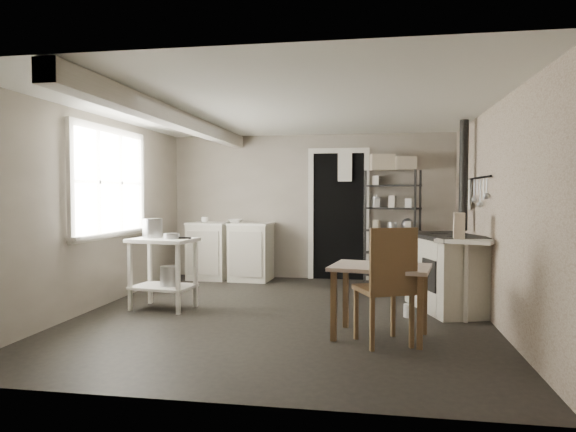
% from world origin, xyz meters
% --- Properties ---
extents(floor, '(5.00, 5.00, 0.00)m').
position_xyz_m(floor, '(0.00, 0.00, 0.00)').
color(floor, black).
rests_on(floor, ground).
extents(ceiling, '(5.00, 5.00, 0.00)m').
position_xyz_m(ceiling, '(0.00, 0.00, 2.30)').
color(ceiling, white).
rests_on(ceiling, wall_back).
extents(wall_back, '(4.50, 0.02, 2.30)m').
position_xyz_m(wall_back, '(0.00, 2.50, 1.15)').
color(wall_back, '#A2988A').
rests_on(wall_back, ground).
extents(wall_front, '(4.50, 0.02, 2.30)m').
position_xyz_m(wall_front, '(0.00, -2.50, 1.15)').
color(wall_front, '#A2988A').
rests_on(wall_front, ground).
extents(wall_left, '(0.02, 5.00, 2.30)m').
position_xyz_m(wall_left, '(-2.25, 0.00, 1.15)').
color(wall_left, '#A2988A').
rests_on(wall_left, ground).
extents(wall_right, '(0.02, 5.00, 2.30)m').
position_xyz_m(wall_right, '(2.25, 0.00, 1.15)').
color(wall_right, '#A2988A').
rests_on(wall_right, ground).
extents(window, '(0.12, 1.76, 1.28)m').
position_xyz_m(window, '(-2.22, 0.20, 1.50)').
color(window, white).
rests_on(window, wall_left).
extents(doorway, '(0.96, 0.10, 2.08)m').
position_xyz_m(doorway, '(0.45, 2.47, 1.00)').
color(doorway, white).
rests_on(doorway, ground).
extents(ceiling_beam, '(0.18, 5.00, 0.18)m').
position_xyz_m(ceiling_beam, '(-1.20, 0.00, 2.20)').
color(ceiling_beam, white).
rests_on(ceiling_beam, ceiling).
extents(wallpaper_panel, '(0.01, 5.00, 2.30)m').
position_xyz_m(wallpaper_panel, '(2.24, 0.00, 1.15)').
color(wallpaper_panel, beige).
rests_on(wallpaper_panel, wall_right).
extents(utensil_rail, '(0.06, 1.20, 0.44)m').
position_xyz_m(utensil_rail, '(2.19, 0.60, 1.55)').
color(utensil_rail, '#ACACAE').
rests_on(utensil_rail, wall_right).
extents(prep_table, '(0.80, 0.62, 0.84)m').
position_xyz_m(prep_table, '(-1.45, 0.04, 0.40)').
color(prep_table, white).
rests_on(prep_table, ground).
extents(stockpot, '(0.31, 0.31, 0.25)m').
position_xyz_m(stockpot, '(-1.62, 0.12, 0.94)').
color(stockpot, '#ACACAE').
rests_on(stockpot, prep_table).
extents(saucepan, '(0.22, 0.22, 0.10)m').
position_xyz_m(saucepan, '(-1.33, -0.00, 0.85)').
color(saucepan, '#ACACAE').
rests_on(saucepan, prep_table).
extents(bucket, '(0.30, 0.30, 0.25)m').
position_xyz_m(bucket, '(-1.37, 0.04, 0.39)').
color(bucket, '#ACACAE').
rests_on(bucket, prep_table).
extents(base_cabinets, '(1.40, 0.66, 0.90)m').
position_xyz_m(base_cabinets, '(-1.24, 2.18, 0.46)').
color(base_cabinets, beige).
rests_on(base_cabinets, ground).
extents(mixing_bowl, '(0.32, 0.32, 0.07)m').
position_xyz_m(mixing_bowl, '(-1.15, 2.18, 0.96)').
color(mixing_bowl, white).
rests_on(mixing_bowl, base_cabinets).
extents(counter_cup, '(0.13, 0.13, 0.09)m').
position_xyz_m(counter_cup, '(-1.62, 2.05, 0.97)').
color(counter_cup, white).
rests_on(counter_cup, base_cabinets).
extents(shelf_rack, '(0.87, 0.58, 1.72)m').
position_xyz_m(shelf_rack, '(1.28, 2.31, 0.95)').
color(shelf_rack, black).
rests_on(shelf_rack, ground).
extents(shelf_jar, '(0.10, 0.11, 0.20)m').
position_xyz_m(shelf_jar, '(1.04, 2.36, 1.37)').
color(shelf_jar, white).
rests_on(shelf_jar, shelf_rack).
extents(storage_box_a, '(0.39, 0.35, 0.24)m').
position_xyz_m(storage_box_a, '(1.12, 2.25, 2.01)').
color(storage_box_a, beige).
rests_on(storage_box_a, shelf_rack).
extents(storage_box_b, '(0.34, 0.32, 0.20)m').
position_xyz_m(storage_box_b, '(1.46, 2.25, 1.99)').
color(storage_box_b, beige).
rests_on(storage_box_b, shelf_rack).
extents(stove, '(0.93, 1.26, 0.88)m').
position_xyz_m(stove, '(1.85, 0.51, 0.44)').
color(stove, beige).
rests_on(stove, ground).
extents(stovepipe, '(0.13, 0.13, 1.55)m').
position_xyz_m(stovepipe, '(2.10, 0.99, 1.59)').
color(stovepipe, black).
rests_on(stovepipe, stove).
extents(side_ledge, '(0.65, 0.51, 0.89)m').
position_xyz_m(side_ledge, '(1.95, -0.04, 0.43)').
color(side_ledge, white).
rests_on(side_ledge, ground).
extents(oats_box, '(0.13, 0.19, 0.28)m').
position_xyz_m(oats_box, '(1.89, -0.00, 1.01)').
color(oats_box, beige).
rests_on(oats_box, side_ledge).
extents(work_table, '(1.00, 0.78, 0.69)m').
position_xyz_m(work_table, '(1.06, -0.78, 0.38)').
color(work_table, beige).
rests_on(work_table, ground).
extents(table_cup, '(0.11, 0.11, 0.09)m').
position_xyz_m(table_cup, '(1.32, -0.83, 0.80)').
color(table_cup, white).
rests_on(table_cup, work_table).
extents(chair, '(0.59, 0.60, 1.07)m').
position_xyz_m(chair, '(1.09, -0.97, 0.48)').
color(chair, brown).
rests_on(chair, ground).
extents(flour_sack, '(0.43, 0.38, 0.47)m').
position_xyz_m(flour_sack, '(1.29, 1.74, 0.24)').
color(flour_sack, white).
rests_on(flour_sack, ground).
extents(floor_crock, '(0.15, 0.15, 0.14)m').
position_xyz_m(floor_crock, '(1.39, 0.09, 0.07)').
color(floor_crock, white).
rests_on(floor_crock, ground).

